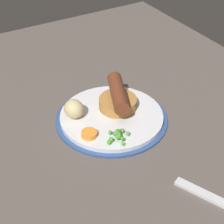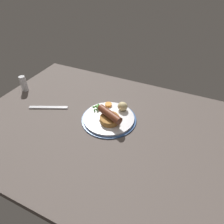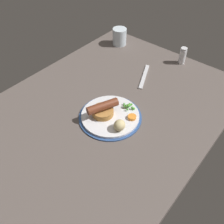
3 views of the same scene
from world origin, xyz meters
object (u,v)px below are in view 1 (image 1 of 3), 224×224
at_px(sausage_pudding, 118,99).
at_px(potato_chunk_0, 74,109).
at_px(dinner_plate, 112,118).
at_px(carrot_slice_6, 89,134).
at_px(fork, 224,205).
at_px(pea_pile, 118,135).

bearing_deg(sausage_pudding, potato_chunk_0, -77.99).
height_order(dinner_plate, carrot_slice_6, carrot_slice_6).
xyz_separation_m(dinner_plate, fork, (0.29, 0.04, -0.00)).
relative_size(carrot_slice_6, fork, 0.18).
bearing_deg(sausage_pudding, pea_pile, -7.91).
xyz_separation_m(dinner_plate, pea_pile, (0.07, -0.03, 0.02)).
bearing_deg(carrot_slice_6, potato_chunk_0, 178.10).
relative_size(potato_chunk_0, carrot_slice_6, 1.41).
relative_size(dinner_plate, potato_chunk_0, 5.38).
distance_m(pea_pile, carrot_slice_6, 0.06).
distance_m(potato_chunk_0, fork, 0.35).
relative_size(dinner_plate, fork, 1.33).
xyz_separation_m(dinner_plate, potato_chunk_0, (-0.03, -0.07, 0.03)).
height_order(sausage_pudding, carrot_slice_6, sausage_pudding).
distance_m(dinner_plate, fork, 0.30).
xyz_separation_m(sausage_pudding, fork, (0.31, 0.02, -0.03)).
height_order(pea_pile, fork, pea_pile).
bearing_deg(dinner_plate, fork, 8.56).
bearing_deg(potato_chunk_0, sausage_pudding, 78.63).
bearing_deg(carrot_slice_6, pea_pile, 51.13).
relative_size(pea_pile, fork, 0.30).
bearing_deg(dinner_plate, pea_pile, -21.77).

